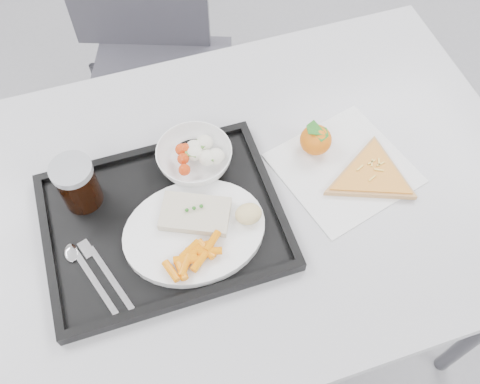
% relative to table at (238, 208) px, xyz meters
% --- Properties ---
extents(room, '(6.04, 7.04, 2.84)m').
position_rel_table_xyz_m(room, '(0.00, -0.30, 0.72)').
color(room, gray).
rests_on(room, ground).
extents(table, '(1.20, 0.80, 0.75)m').
position_rel_table_xyz_m(table, '(0.00, 0.00, 0.00)').
color(table, '#A4A4A6').
rests_on(table, ground).
extents(chair, '(0.54, 0.55, 0.93)m').
position_rel_table_xyz_m(chair, '(-0.05, 0.68, -0.15)').
color(chair, '#3A3941').
rests_on(chair, ground).
extents(tray, '(0.45, 0.35, 0.03)m').
position_rel_table_xyz_m(tray, '(-0.16, -0.03, 0.08)').
color(tray, black).
rests_on(tray, table).
extents(dinner_plate, '(0.27, 0.27, 0.02)m').
position_rel_table_xyz_m(dinner_plate, '(-0.11, -0.07, 0.09)').
color(dinner_plate, white).
rests_on(dinner_plate, tray).
extents(fish_fillet, '(0.15, 0.12, 0.02)m').
position_rel_table_xyz_m(fish_fillet, '(-0.10, -0.05, 0.11)').
color(fish_fillet, beige).
rests_on(fish_fillet, dinner_plate).
extents(bread_roll, '(0.06, 0.06, 0.03)m').
position_rel_table_xyz_m(bread_roll, '(-0.00, -0.08, 0.12)').
color(bread_roll, '#E8C681').
rests_on(bread_roll, dinner_plate).
extents(salad_bowl, '(0.15, 0.15, 0.05)m').
position_rel_table_xyz_m(salad_bowl, '(-0.06, 0.08, 0.11)').
color(salad_bowl, white).
rests_on(salad_bowl, tray).
extents(cola_glass, '(0.08, 0.08, 0.11)m').
position_rel_table_xyz_m(cola_glass, '(-0.29, 0.07, 0.14)').
color(cola_glass, black).
rests_on(cola_glass, tray).
extents(cutlery, '(0.11, 0.17, 0.01)m').
position_rel_table_xyz_m(cutlery, '(-0.31, -0.08, 0.08)').
color(cutlery, silver).
rests_on(cutlery, tray).
extents(napkin, '(0.30, 0.30, 0.00)m').
position_rel_table_xyz_m(napkin, '(0.23, -0.01, 0.07)').
color(napkin, silver).
rests_on(napkin, table).
extents(tangerine, '(0.07, 0.07, 0.07)m').
position_rel_table_xyz_m(tangerine, '(0.19, 0.05, 0.10)').
color(tangerine, orange).
rests_on(tangerine, napkin).
extents(pizza_slice, '(0.24, 0.24, 0.02)m').
position_rel_table_xyz_m(pizza_slice, '(0.27, -0.05, 0.08)').
color(pizza_slice, tan).
rests_on(pizza_slice, napkin).
extents(carrot_pile, '(0.12, 0.07, 0.02)m').
position_rel_table_xyz_m(carrot_pile, '(-0.12, -0.13, 0.11)').
color(carrot_pile, orange).
rests_on(carrot_pile, dinner_plate).
extents(salad_contents, '(0.10, 0.08, 0.03)m').
position_rel_table_xyz_m(salad_contents, '(-0.06, 0.08, 0.12)').
color(salad_contents, '#C0340D').
rests_on(salad_contents, salad_bowl).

